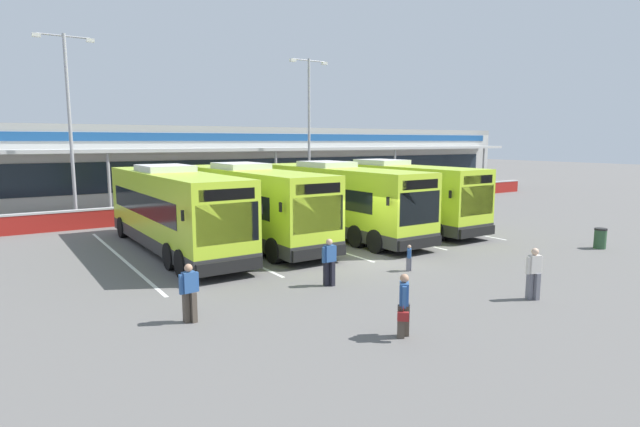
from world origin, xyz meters
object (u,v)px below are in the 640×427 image
at_px(pedestrian_with_handbag, 404,304).
at_px(litter_bin, 600,238).
at_px(coach_bus_left_centre, 250,205).
at_px(pedestrian_child, 409,257).
at_px(lamp_post_centre, 309,122).
at_px(pedestrian_in_dark_coat, 534,272).
at_px(pedestrian_near_bin, 189,291).
at_px(coach_bus_centre, 337,200).
at_px(lamp_post_west, 69,116).
at_px(pedestrian_approaching_bus, 329,260).
at_px(coach_bus_right_centre, 392,195).
at_px(coach_bus_leftmost, 173,211).

distance_m(pedestrian_with_handbag, litter_bin, 15.01).
xyz_separation_m(coach_bus_left_centre, pedestrian_child, (2.50, -8.51, -1.24)).
bearing_deg(lamp_post_centre, pedestrian_in_dark_coat, -106.20).
relative_size(coach_bus_left_centre, pedestrian_near_bin, 7.51).
bearing_deg(coach_bus_centre, pedestrian_in_dark_coat, -95.98).
relative_size(pedestrian_near_bin, lamp_post_west, 0.15).
height_order(coach_bus_centre, pedestrian_approaching_bus, coach_bus_centre).
bearing_deg(litter_bin, pedestrian_near_bin, 176.93).
height_order(coach_bus_left_centre, coach_bus_centre, same).
height_order(coach_bus_left_centre, coach_bus_right_centre, same).
relative_size(coach_bus_centre, litter_bin, 13.09).
bearing_deg(litter_bin, pedestrian_approaching_bus, 172.41).
xyz_separation_m(coach_bus_centre, coach_bus_right_centre, (4.21, 0.47, 0.00)).
height_order(pedestrian_approaching_bus, lamp_post_west, lamp_post_west).
height_order(coach_bus_leftmost, pedestrian_near_bin, coach_bus_leftmost).
xyz_separation_m(coach_bus_left_centre, lamp_post_centre, (10.36, 11.10, 4.50)).
distance_m(coach_bus_left_centre, coach_bus_centre, 4.67).
distance_m(pedestrian_near_bin, litter_bin, 18.85).
distance_m(pedestrian_child, lamp_post_west, 22.33).
relative_size(coach_bus_right_centre, lamp_post_west, 1.11).
height_order(coach_bus_centre, pedestrian_child, coach_bus_centre).
bearing_deg(lamp_post_centre, pedestrian_with_handbag, -117.16).
bearing_deg(pedestrian_near_bin, pedestrian_with_handbag, -43.84).
xyz_separation_m(pedestrian_approaching_bus, lamp_post_west, (-5.12, 19.70, 5.42)).
xyz_separation_m(pedestrian_with_handbag, pedestrian_approaching_bus, (1.01, 4.76, 0.02)).
xyz_separation_m(coach_bus_left_centre, pedestrian_near_bin, (-6.23, -9.29, -0.91)).
bearing_deg(coach_bus_leftmost, pedestrian_child, -53.20).
height_order(pedestrian_in_dark_coat, pedestrian_child, pedestrian_in_dark_coat).
bearing_deg(pedestrian_with_handbag, pedestrian_child, 45.61).
height_order(coach_bus_leftmost, pedestrian_child, coach_bus_leftmost).
distance_m(coach_bus_leftmost, pedestrian_approaching_bus, 8.82).
relative_size(coach_bus_right_centre, pedestrian_in_dark_coat, 7.51).
xyz_separation_m(coach_bus_leftmost, coach_bus_right_centre, (12.59, -0.21, 0.00)).
bearing_deg(coach_bus_right_centre, coach_bus_leftmost, 179.04).
relative_size(coach_bus_left_centre, pedestrian_with_handbag, 7.51).
height_order(pedestrian_in_dark_coat, lamp_post_west, lamp_post_west).
distance_m(coach_bus_right_centre, pedestrian_in_dark_coat, 14.00).
bearing_deg(coach_bus_left_centre, coach_bus_right_centre, -2.10).
bearing_deg(pedestrian_in_dark_coat, lamp_post_west, 111.37).
height_order(coach_bus_centre, pedestrian_in_dark_coat, coach_bus_centre).
distance_m(coach_bus_right_centre, lamp_post_west, 19.49).
xyz_separation_m(pedestrian_in_dark_coat, pedestrian_approaching_bus, (-4.43, 4.69, 0.00)).
distance_m(coach_bus_leftmost, coach_bus_centre, 8.41).
distance_m(coach_bus_centre, coach_bus_right_centre, 4.23).
relative_size(pedestrian_with_handbag, pedestrian_child, 1.61).
bearing_deg(coach_bus_left_centre, pedestrian_approaching_bus, -97.49).
relative_size(lamp_post_centre, litter_bin, 11.83).
bearing_deg(pedestrian_child, coach_bus_right_centre, 52.36).
bearing_deg(pedestrian_child, pedestrian_in_dark_coat, -80.15).
relative_size(coach_bus_leftmost, coach_bus_left_centre, 1.00).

